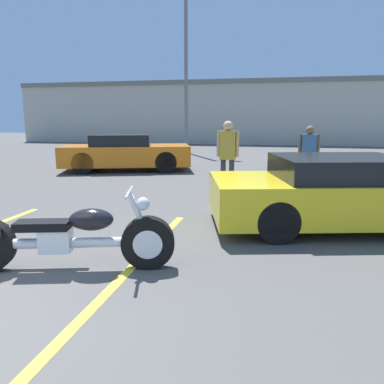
{
  "coord_description": "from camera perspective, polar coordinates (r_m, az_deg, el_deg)",
  "views": [
    {
      "loc": [
        3.13,
        -2.16,
        1.77
      ],
      "look_at": [
        2.06,
        2.67,
        0.8
      ],
      "focal_mm": 35.0,
      "sensor_mm": 36.0,
      "label": 1
    }
  ],
  "objects": [
    {
      "name": "parking_stripe_middle",
      "position": [
        4.29,
        -11.5,
        -13.48
      ],
      "size": [
        0.12,
        5.66,
        0.01
      ],
      "primitive_type": "cube",
      "color": "yellow",
      "rests_on": "ground"
    },
    {
      "name": "far_building",
      "position": [
        28.18,
        6.31,
        12.21
      ],
      "size": [
        32.0,
        4.2,
        4.4
      ],
      "color": "#B2AD9E",
      "rests_on": "ground"
    },
    {
      "name": "light_pole",
      "position": [
        19.92,
        -0.72,
        19.74
      ],
      "size": [
        1.21,
        0.28,
        8.73
      ],
      "color": "slate",
      "rests_on": "ground"
    },
    {
      "name": "motorcycle",
      "position": [
        4.67,
        -18.4,
        -6.7
      ],
      "size": [
        2.45,
        0.96,
        0.95
      ],
      "rotation": [
        0.0,
        0.0,
        0.27
      ],
      "color": "black",
      "rests_on": "ground"
    },
    {
      "name": "show_car_hood_open",
      "position": [
        6.68,
        23.02,
        0.03
      ],
      "size": [
        4.79,
        2.88,
        2.11
      ],
      "rotation": [
        0.0,
        0.0,
        0.25
      ],
      "color": "yellow",
      "rests_on": "ground"
    },
    {
      "name": "parked_car_right_row",
      "position": [
        13.14,
        -10.13,
        5.88
      ],
      "size": [
        4.63,
        3.01,
        1.24
      ],
      "rotation": [
        0.0,
        0.0,
        0.32
      ],
      "color": "orange",
      "rests_on": "ground"
    },
    {
      "name": "spectator_by_show_car",
      "position": [
        9.91,
        17.35,
        5.82
      ],
      "size": [
        0.52,
        0.21,
        1.6
      ],
      "color": "#333338",
      "rests_on": "ground"
    },
    {
      "name": "spectator_midground",
      "position": [
        8.78,
        5.46,
        6.2
      ],
      "size": [
        0.52,
        0.23,
        1.72
      ],
      "color": "#333338",
      "rests_on": "ground"
    }
  ]
}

